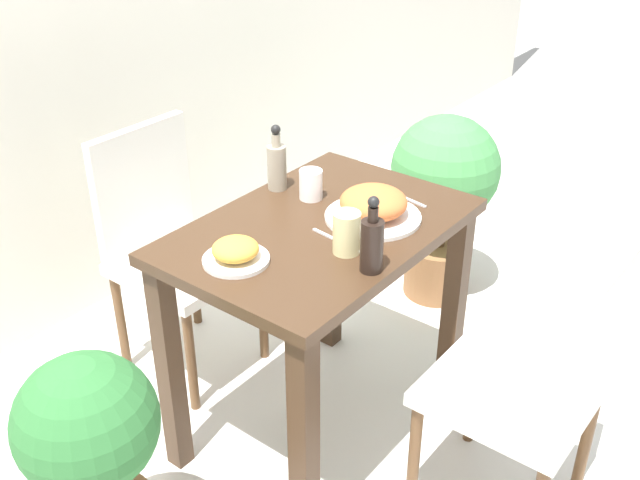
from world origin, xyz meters
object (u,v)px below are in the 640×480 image
side_plate (236,252)px  potted_plant_left (94,459)px  chair_far (170,239)px  condiment_bottle (277,164)px  potted_plant_right (444,187)px  drink_cup (311,184)px  juice_glass (347,233)px  sauce_bottle (372,243)px  chair_near (543,381)px  food_plate (373,206)px

side_plate → potted_plant_left: (-0.48, 0.04, -0.37)m
chair_far → condiment_bottle: (0.12, -0.40, 0.35)m
chair_far → potted_plant_right: 1.11m
drink_cup → condiment_bottle: (-0.01, 0.13, 0.04)m
side_plate → juice_glass: size_ratio=1.52×
juice_glass → sauce_bottle: size_ratio=0.55×
chair_near → sauce_bottle: (-0.18, 0.43, 0.35)m
chair_near → food_plate: bearing=-95.3°
sauce_bottle → condiment_bottle: 0.55m
juice_glass → food_plate: bearing=14.1°
drink_cup → sauce_bottle: 0.45m
juice_glass → potted_plant_right: bearing=14.2°
drink_cup → condiment_bottle: bearing=94.3°
sauce_bottle → chair_far: bearing=83.7°
chair_near → potted_plant_left: bearing=-42.4°
chair_far → potted_plant_left: bearing=-143.7°
chair_near → sauce_bottle: sauce_bottle is taller
sauce_bottle → drink_cup: bearing=58.6°
side_plate → potted_plant_left: side_plate is taller
potted_plant_left → sauce_bottle: bearing=-27.4°
potted_plant_left → juice_glass: bearing=-19.0°
drink_cup → potted_plant_right: drink_cup is taller
side_plate → condiment_bottle: 0.46m
chair_far → drink_cup: size_ratio=9.60×
chair_near → side_plate: chair_near is taller
drink_cup → chair_far: bearing=104.1°
side_plate → potted_plant_right: bearing=2.9°
chair_near → condiment_bottle: 1.00m
chair_far → sauce_bottle: sauce_bottle is taller
chair_far → sauce_bottle: 0.98m
drink_cup → juice_glass: (-0.20, -0.28, 0.01)m
chair_near → potted_plant_left: (-0.85, 0.77, -0.08)m
chair_near → potted_plant_right: size_ratio=1.12×
chair_near → condiment_bottle: (0.04, 0.93, 0.35)m
chair_far → sauce_bottle: bearing=-96.3°
drink_cup → potted_plant_right: (0.83, -0.02, -0.32)m
drink_cup → condiment_bottle: size_ratio=0.44×
side_plate → condiment_bottle: bearing=26.8°
sauce_bottle → side_plate: bearing=121.0°
potted_plant_left → potted_plant_right: bearing=0.6°
potted_plant_left → chair_near: bearing=-42.4°
food_plate → juice_glass: size_ratio=2.40×
chair_far → side_plate: chair_far is taller
chair_near → side_plate: 0.87m
potted_plant_right → juice_glass: bearing=-165.8°
side_plate → sauce_bottle: (0.18, -0.30, 0.05)m
chair_near → chair_far: 1.34m
condiment_bottle → potted_plant_right: condiment_bottle is taller
chair_far → juice_glass: 0.87m
condiment_bottle → potted_plant_left: (-0.89, -0.16, -0.43)m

